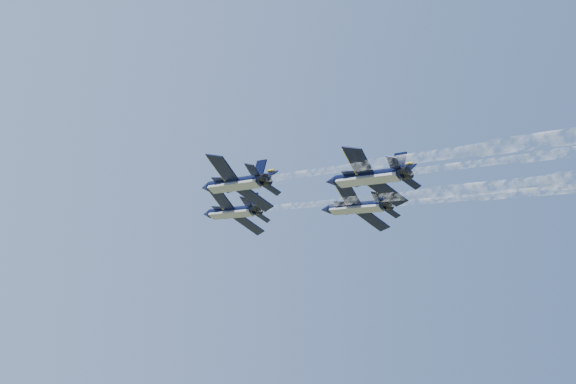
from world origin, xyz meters
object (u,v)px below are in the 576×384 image
jet_left (234,184)px  jet_slot (367,177)px  jet_lead (231,212)px  jet_right (356,207)px

jet_left → jet_slot: size_ratio=1.00×
jet_left → jet_slot: 16.73m
jet_lead → jet_left: 18.77m
jet_left → jet_right: bearing=1.5°
jet_lead → jet_left: same height
jet_lead → jet_slot: same height
jet_slot → jet_right: bearing=48.7°
jet_right → jet_lead: bearing=127.8°
jet_lead → jet_slot: bearing=-91.8°
jet_lead → jet_slot: 28.58m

